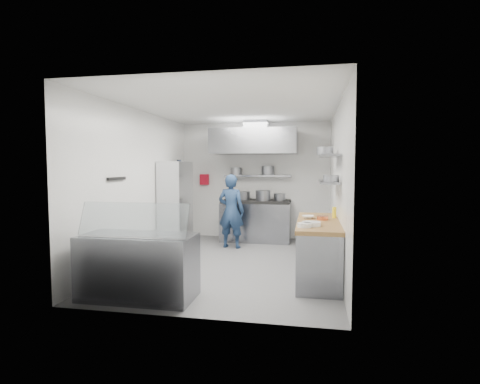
% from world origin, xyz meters
% --- Properties ---
extents(floor, '(5.00, 5.00, 0.00)m').
position_xyz_m(floor, '(0.00, 0.00, 0.00)').
color(floor, '#4F4F51').
rests_on(floor, ground).
extents(ceiling, '(5.00, 5.00, 0.00)m').
position_xyz_m(ceiling, '(0.00, 0.00, 2.80)').
color(ceiling, silver).
rests_on(ceiling, wall_back).
extents(wall_back, '(3.60, 2.80, 0.02)m').
position_xyz_m(wall_back, '(0.00, 2.50, 1.40)').
color(wall_back, white).
rests_on(wall_back, floor).
extents(wall_front, '(3.60, 2.80, 0.02)m').
position_xyz_m(wall_front, '(0.00, -2.50, 1.40)').
color(wall_front, white).
rests_on(wall_front, floor).
extents(wall_left, '(2.80, 5.00, 0.02)m').
position_xyz_m(wall_left, '(-1.80, 0.00, 1.40)').
color(wall_left, white).
rests_on(wall_left, floor).
extents(wall_right, '(2.80, 5.00, 0.02)m').
position_xyz_m(wall_right, '(1.80, 0.00, 1.40)').
color(wall_right, white).
rests_on(wall_right, floor).
extents(gas_range, '(1.60, 0.80, 0.90)m').
position_xyz_m(gas_range, '(0.10, 2.10, 0.45)').
color(gas_range, gray).
rests_on(gas_range, floor).
extents(cooktop, '(1.57, 0.78, 0.06)m').
position_xyz_m(cooktop, '(0.10, 2.10, 0.93)').
color(cooktop, black).
rests_on(cooktop, gas_range).
extents(stock_pot_left, '(0.30, 0.30, 0.20)m').
position_xyz_m(stock_pot_left, '(-0.20, 2.12, 1.06)').
color(stock_pot_left, slate).
rests_on(stock_pot_left, cooktop).
extents(stock_pot_mid, '(0.34, 0.34, 0.24)m').
position_xyz_m(stock_pot_mid, '(0.27, 2.00, 1.08)').
color(stock_pot_mid, slate).
rests_on(stock_pot_mid, cooktop).
extents(stock_pot_right, '(0.27, 0.27, 0.16)m').
position_xyz_m(stock_pot_right, '(0.65, 2.11, 1.04)').
color(stock_pot_right, slate).
rests_on(stock_pot_right, cooktop).
extents(over_range_shelf, '(1.60, 0.30, 0.04)m').
position_xyz_m(over_range_shelf, '(0.10, 2.34, 1.52)').
color(over_range_shelf, gray).
rests_on(over_range_shelf, wall_back).
extents(shelf_pot_a, '(0.27, 0.27, 0.18)m').
position_xyz_m(shelf_pot_a, '(-0.42, 2.31, 1.63)').
color(shelf_pot_a, slate).
rests_on(shelf_pot_a, over_range_shelf).
extents(shelf_pot_b, '(0.30, 0.30, 0.22)m').
position_xyz_m(shelf_pot_b, '(0.34, 2.37, 1.65)').
color(shelf_pot_b, slate).
rests_on(shelf_pot_b, over_range_shelf).
extents(extractor_hood, '(1.90, 1.15, 0.55)m').
position_xyz_m(extractor_hood, '(0.10, 1.93, 2.30)').
color(extractor_hood, gray).
rests_on(extractor_hood, wall_back).
extents(hood_duct, '(0.55, 0.55, 0.24)m').
position_xyz_m(hood_duct, '(0.10, 2.15, 2.68)').
color(hood_duct, slate).
rests_on(hood_duct, extractor_hood).
extents(red_firebox, '(0.22, 0.10, 0.26)m').
position_xyz_m(red_firebox, '(-1.25, 2.44, 1.42)').
color(red_firebox, '#AE0D21').
rests_on(red_firebox, wall_back).
extents(chef, '(0.62, 0.46, 1.58)m').
position_xyz_m(chef, '(-0.32, 1.25, 0.79)').
color(chef, '#1A2E4E').
rests_on(chef, floor).
extents(wire_rack, '(0.50, 0.90, 1.85)m').
position_xyz_m(wire_rack, '(-1.53, 1.14, 0.93)').
color(wire_rack, silver).
rests_on(wire_rack, floor).
extents(rack_bin_a, '(0.16, 0.20, 0.18)m').
position_xyz_m(rack_bin_a, '(-1.53, 0.91, 0.80)').
color(rack_bin_a, white).
rests_on(rack_bin_a, wire_rack).
extents(rack_bin_b, '(0.13, 0.17, 0.15)m').
position_xyz_m(rack_bin_b, '(-1.53, 1.32, 1.30)').
color(rack_bin_b, yellow).
rests_on(rack_bin_b, wire_rack).
extents(rack_jar, '(0.10, 0.10, 0.18)m').
position_xyz_m(rack_jar, '(-1.48, 1.25, 1.80)').
color(rack_jar, black).
rests_on(rack_jar, wire_rack).
extents(knife_strip, '(0.04, 0.55, 0.05)m').
position_xyz_m(knife_strip, '(-1.78, -0.90, 1.55)').
color(knife_strip, black).
rests_on(knife_strip, wall_left).
extents(prep_counter_base, '(0.62, 2.00, 0.84)m').
position_xyz_m(prep_counter_base, '(1.48, -0.60, 0.42)').
color(prep_counter_base, gray).
rests_on(prep_counter_base, floor).
extents(prep_counter_top, '(0.65, 2.04, 0.06)m').
position_xyz_m(prep_counter_top, '(1.48, -0.60, 0.87)').
color(prep_counter_top, brown).
rests_on(prep_counter_top, prep_counter_base).
extents(plate_stack_a, '(0.27, 0.27, 0.06)m').
position_xyz_m(plate_stack_a, '(1.37, -1.13, 0.93)').
color(plate_stack_a, white).
rests_on(plate_stack_a, prep_counter_top).
extents(plate_stack_b, '(0.20, 0.20, 0.06)m').
position_xyz_m(plate_stack_b, '(1.28, -1.27, 0.93)').
color(plate_stack_b, white).
rests_on(plate_stack_b, prep_counter_top).
extents(copper_pan, '(0.18, 0.18, 0.06)m').
position_xyz_m(copper_pan, '(1.55, -0.48, 0.93)').
color(copper_pan, '#DA6A3D').
rests_on(copper_pan, prep_counter_top).
extents(squeeze_bottle, '(0.07, 0.07, 0.18)m').
position_xyz_m(squeeze_bottle, '(1.74, -0.22, 0.99)').
color(squeeze_bottle, yellow).
rests_on(squeeze_bottle, prep_counter_top).
extents(mixing_bowl, '(0.20, 0.20, 0.05)m').
position_xyz_m(mixing_bowl, '(1.32, -0.38, 0.92)').
color(mixing_bowl, white).
rests_on(mixing_bowl, prep_counter_top).
extents(wall_shelf_lower, '(0.30, 1.30, 0.04)m').
position_xyz_m(wall_shelf_lower, '(1.64, -0.30, 1.50)').
color(wall_shelf_lower, gray).
rests_on(wall_shelf_lower, wall_right).
extents(wall_shelf_upper, '(0.30, 1.30, 0.04)m').
position_xyz_m(wall_shelf_upper, '(1.64, -0.30, 1.92)').
color(wall_shelf_upper, gray).
rests_on(wall_shelf_upper, wall_right).
extents(shelf_pot_c, '(0.23, 0.23, 0.10)m').
position_xyz_m(shelf_pot_c, '(1.66, -0.74, 1.57)').
color(shelf_pot_c, slate).
rests_on(shelf_pot_c, wall_shelf_lower).
extents(shelf_pot_d, '(0.28, 0.28, 0.14)m').
position_xyz_m(shelf_pot_d, '(1.59, 0.04, 2.01)').
color(shelf_pot_d, slate).
rests_on(shelf_pot_d, wall_shelf_upper).
extents(display_case, '(1.50, 0.70, 0.85)m').
position_xyz_m(display_case, '(-0.88, -2.00, 0.42)').
color(display_case, gray).
rests_on(display_case, floor).
extents(display_glass, '(1.47, 0.19, 0.42)m').
position_xyz_m(display_glass, '(-0.88, -2.12, 1.07)').
color(display_glass, silver).
rests_on(display_glass, display_case).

